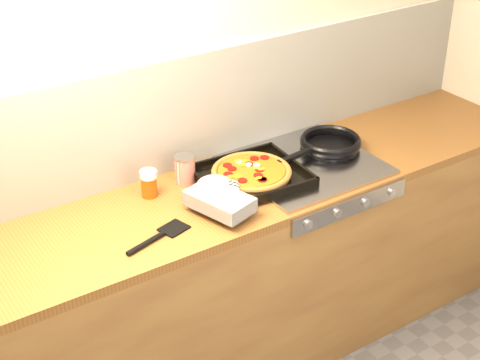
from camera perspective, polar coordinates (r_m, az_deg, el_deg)
room_shell at (r=3.09m, az=-4.73°, el=5.08°), size 3.20×3.20×3.20m
counter_run at (r=3.24m, az=-1.68°, el=-8.06°), size 3.20×0.62×0.90m
stovetop at (r=3.21m, az=5.02°, el=1.16°), size 0.60×0.56×0.02m
pizza_on_tray at (r=3.00m, az=0.13°, el=0.01°), size 0.58×0.49×0.07m
frying_pan at (r=3.33m, az=6.95°, el=2.83°), size 0.47×0.31×0.05m
tomato_can at (r=3.05m, az=-4.30°, el=0.83°), size 0.11×0.11×0.12m
juice_glass at (r=2.97m, az=-7.08°, el=-0.25°), size 0.08×0.08×0.11m
wooden_spoon at (r=3.21m, az=-1.39°, el=1.40°), size 0.30×0.09×0.02m
black_spatula at (r=2.73m, az=-6.39°, el=-4.41°), size 0.29×0.13×0.02m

